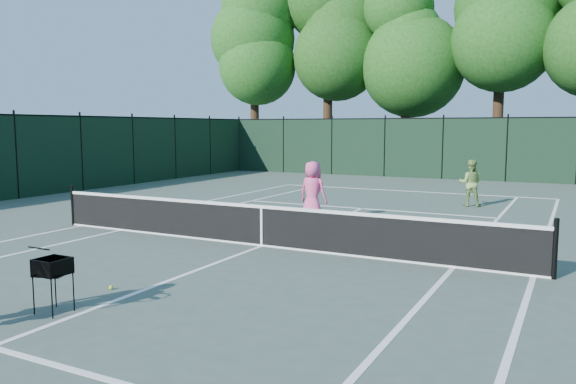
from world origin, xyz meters
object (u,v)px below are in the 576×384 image
at_px(player_green, 470,183).
at_px(loose_ball_midcourt, 111,287).
at_px(player_pink, 313,192).
at_px(ball_hopper, 52,267).

distance_m(player_green, loose_ball_midcourt, 13.04).
height_order(player_pink, ball_hopper, player_pink).
distance_m(player_pink, ball_hopper, 8.57).
height_order(player_green, ball_hopper, player_green).
distance_m(player_pink, player_green, 6.15).
xyz_separation_m(player_green, ball_hopper, (-3.32, -13.76, -0.11)).
height_order(player_green, loose_ball_midcourt, player_green).
bearing_deg(loose_ball_midcourt, player_green, 74.66).
bearing_deg(ball_hopper, player_green, 59.28).
xyz_separation_m(player_pink, player_green, (3.30, 5.19, -0.07)).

